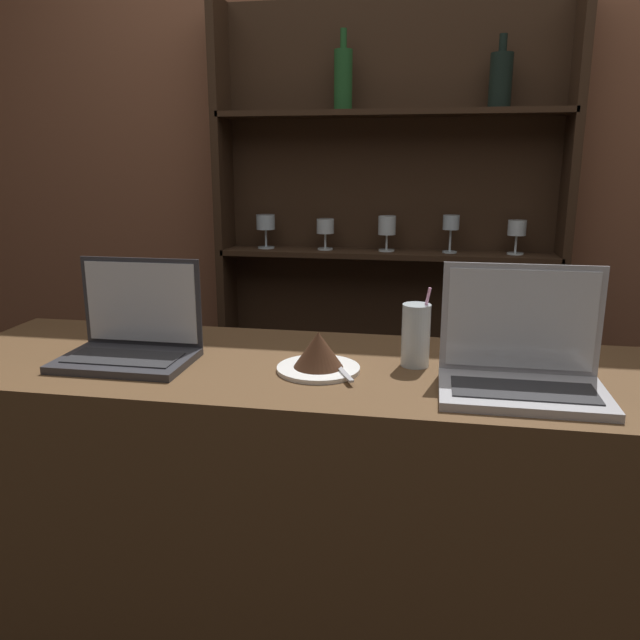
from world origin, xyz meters
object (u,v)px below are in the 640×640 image
(water_glass, at_px, (416,335))
(cake_plate, at_px, (318,354))
(laptop_near, at_px, (132,337))
(laptop_far, at_px, (522,363))

(water_glass, bearing_deg, cake_plate, -159.94)
(laptop_near, relative_size, laptop_far, 0.92)
(laptop_near, height_order, laptop_far, laptop_far)
(water_glass, bearing_deg, laptop_far, -29.79)
(laptop_far, xyz_separation_m, water_glass, (-0.22, 0.13, 0.01))
(cake_plate, xyz_separation_m, water_glass, (0.21, 0.08, 0.03))
(laptop_far, bearing_deg, cake_plate, 173.72)
(laptop_near, distance_m, cake_plate, 0.45)
(laptop_near, height_order, water_glass, laptop_near)
(laptop_far, xyz_separation_m, cake_plate, (-0.43, 0.05, -0.02))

